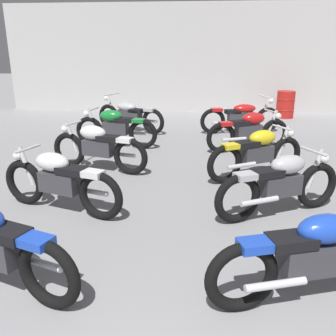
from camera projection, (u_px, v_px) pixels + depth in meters
back_wall at (191, 59)px, 12.62m from camera, size 12.98×0.24×3.60m
motorcycle_left_row_2 at (59, 180)px, 5.05m from camera, size 1.91×0.74×0.88m
motorcycle_left_row_3 at (98, 147)px, 6.75m from camera, size 1.93×0.69×0.88m
motorcycle_left_row_4 at (115, 127)px, 8.36m from camera, size 1.96×0.52×0.88m
motorcycle_left_row_5 at (130, 114)px, 9.94m from camera, size 2.00×1.10×0.97m
motorcycle_right_row_1 at (313, 256)px, 3.24m from camera, size 1.91×0.76×0.88m
motorcycle_right_row_2 at (281, 183)px, 4.94m from camera, size 1.81×0.99×0.88m
motorcycle_right_row_3 at (257, 153)px, 6.37m from camera, size 1.76×1.09×0.88m
motorcycle_right_row_4 at (249, 130)px, 8.05m from camera, size 1.87×0.84×0.88m
motorcycle_right_row_5 at (241, 116)px, 9.71m from camera, size 2.14×0.81×0.97m
oil_drum at (285, 104)px, 11.81m from camera, size 0.59×0.59×0.85m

